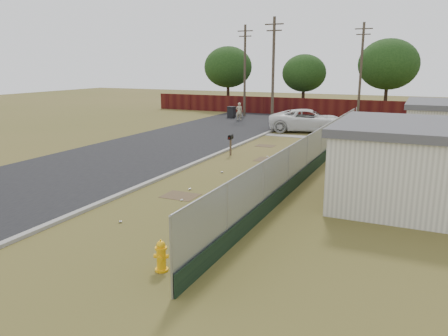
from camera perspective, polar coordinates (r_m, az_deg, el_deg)
The scene contains 12 objects.
ground at distance 21.85m, azimuth 2.73°, elevation -0.42°, with size 120.00×120.00×0.00m, color brown.
street at distance 31.81m, azimuth -3.10°, elevation 3.99°, with size 15.10×60.00×0.12m.
chainlink_fence at distance 21.71m, azimuth 11.44°, elevation 1.39°, with size 0.10×27.06×2.02m.
privacy_fence at distance 47.00m, azimuth 7.50°, elevation 8.04°, with size 30.00×0.12×1.80m, color #42120E.
utility_poles at distance 41.98m, azimuth 8.95°, elevation 12.55°, with size 12.60×8.24×9.00m.
horizon_trees at distance 43.82m, azimuth 15.83°, elevation 12.16°, with size 33.32×31.94×7.78m.
fire_hydrant at distance 11.57m, azimuth -8.20°, elevation -11.34°, with size 0.44×0.44×0.86m.
mailbox at distance 25.48m, azimuth 0.86°, elevation 3.84°, with size 0.23×0.54×1.24m.
pickup_truck at distance 35.35m, azimuth 11.03°, elevation 6.12°, with size 2.91×6.32×1.76m, color silver.
pedestrian at distance 41.76m, azimuth 2.00°, elevation 7.40°, with size 0.62×0.40×1.69m, color tan.
trash_bin at distance 43.68m, azimuth 0.99°, elevation 7.32°, with size 0.73×0.81×1.13m.
scattered_litter at distance 19.66m, azimuth -1.00°, elevation -1.87°, with size 2.54×12.30×0.07m.
Camera 1 is at (7.94, -19.67, 5.22)m, focal length 35.00 mm.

